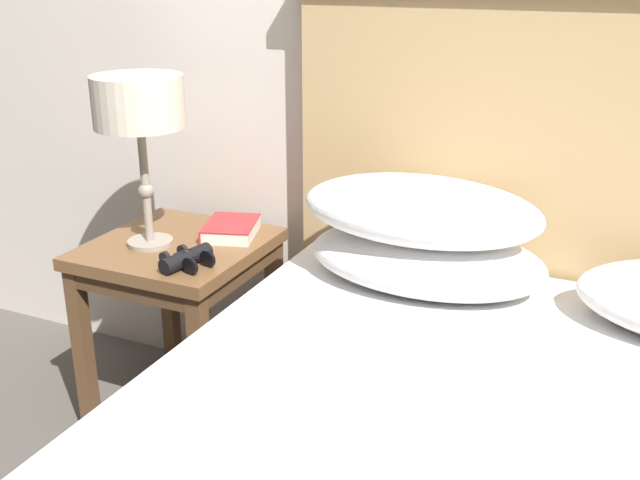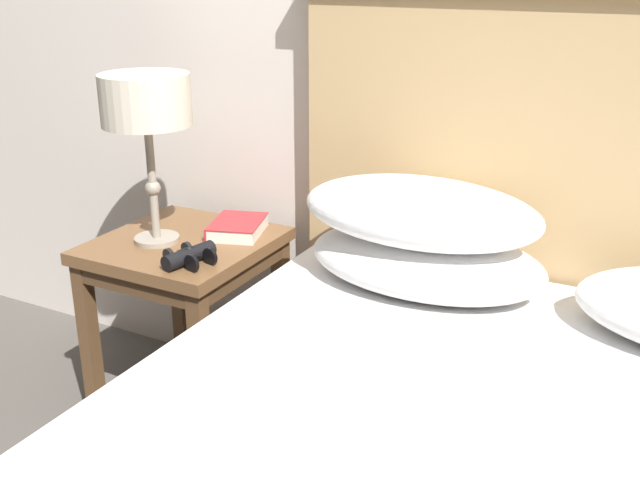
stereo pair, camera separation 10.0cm
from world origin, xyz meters
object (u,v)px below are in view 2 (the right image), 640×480
at_px(nightstand, 185,268).
at_px(book_on_nightstand, 237,227).
at_px(binoculars_pair, 190,256).
at_px(table_lamp, 146,106).

distance_m(nightstand, book_on_nightstand, 0.19).
bearing_deg(book_on_nightstand, binoculars_pair, -85.64).
height_order(nightstand, binoculars_pair, binoculars_pair).
height_order(nightstand, table_lamp, table_lamp).
relative_size(nightstand, table_lamp, 1.19).
relative_size(nightstand, book_on_nightstand, 2.54).
bearing_deg(binoculars_pair, table_lamp, 153.77).
distance_m(book_on_nightstand, binoculars_pair, 0.26).
xyz_separation_m(table_lamp, book_on_nightstand, (0.17, 0.16, -0.37)).
bearing_deg(nightstand, book_on_nightstand, 47.16).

